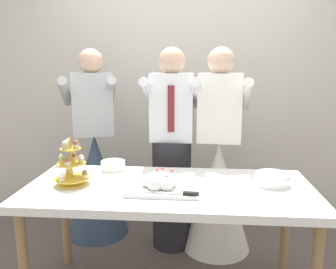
{
  "coord_description": "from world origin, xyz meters",
  "views": [
    {
      "loc": [
        0.16,
        -2.03,
        1.52
      ],
      "look_at": [
        -0.02,
        0.15,
        1.07
      ],
      "focal_mm": 36.54,
      "sensor_mm": 36.0,
      "label": 1
    }
  ],
  "objects_px": {
    "person_groom": "(172,161)",
    "person_bride": "(218,182)",
    "cupcake_stand": "(71,167)",
    "round_cake": "(113,166)",
    "plate_stack": "(272,179)",
    "person_guest": "(96,172)",
    "dessert_table": "(169,197)",
    "main_cake_tray": "(161,184)"
  },
  "relations": [
    {
      "from": "person_groom",
      "to": "person_bride",
      "type": "xyz_separation_m",
      "value": [
        0.38,
        -0.01,
        -0.16
      ]
    },
    {
      "from": "cupcake_stand",
      "to": "round_cake",
      "type": "xyz_separation_m",
      "value": [
        0.19,
        0.31,
        -0.09
      ]
    },
    {
      "from": "plate_stack",
      "to": "person_guest",
      "type": "xyz_separation_m",
      "value": [
        -1.38,
        0.76,
        -0.23
      ]
    },
    {
      "from": "round_cake",
      "to": "person_guest",
      "type": "bearing_deg",
      "value": 118.41
    },
    {
      "from": "round_cake",
      "to": "plate_stack",
      "type": "bearing_deg",
      "value": -10.72
    },
    {
      "from": "plate_stack",
      "to": "person_groom",
      "type": "xyz_separation_m",
      "value": [
        -0.68,
        0.6,
        -0.07
      ]
    },
    {
      "from": "dessert_table",
      "to": "round_cake",
      "type": "bearing_deg",
      "value": 146.68
    },
    {
      "from": "dessert_table",
      "to": "plate_stack",
      "type": "relative_size",
      "value": 8.33
    },
    {
      "from": "cupcake_stand",
      "to": "person_guest",
      "type": "relative_size",
      "value": 0.18
    },
    {
      "from": "main_cake_tray",
      "to": "person_groom",
      "type": "xyz_separation_m",
      "value": [
        0.01,
        0.76,
        -0.07
      ]
    },
    {
      "from": "cupcake_stand",
      "to": "person_bride",
      "type": "height_order",
      "value": "person_bride"
    },
    {
      "from": "dessert_table",
      "to": "person_guest",
      "type": "bearing_deg",
      "value": 130.95
    },
    {
      "from": "cupcake_stand",
      "to": "main_cake_tray",
      "type": "relative_size",
      "value": 0.7
    },
    {
      "from": "person_groom",
      "to": "person_guest",
      "type": "distance_m",
      "value": 0.73
    },
    {
      "from": "dessert_table",
      "to": "cupcake_stand",
      "type": "bearing_deg",
      "value": -177.46
    },
    {
      "from": "round_cake",
      "to": "person_guest",
      "type": "xyz_separation_m",
      "value": [
        -0.3,
        0.56,
        -0.23
      ]
    },
    {
      "from": "plate_stack",
      "to": "dessert_table",
      "type": "bearing_deg",
      "value": -173.29
    },
    {
      "from": "person_guest",
      "to": "dessert_table",
      "type": "bearing_deg",
      "value": -49.05
    },
    {
      "from": "main_cake_tray",
      "to": "plate_stack",
      "type": "height_order",
      "value": "main_cake_tray"
    },
    {
      "from": "person_groom",
      "to": "cupcake_stand",
      "type": "bearing_deg",
      "value": -129.67
    },
    {
      "from": "cupcake_stand",
      "to": "person_groom",
      "type": "bearing_deg",
      "value": 50.33
    },
    {
      "from": "cupcake_stand",
      "to": "person_bride",
      "type": "distance_m",
      "value": 1.22
    },
    {
      "from": "dessert_table",
      "to": "plate_stack",
      "type": "xyz_separation_m",
      "value": [
        0.65,
        0.08,
        0.11
      ]
    },
    {
      "from": "plate_stack",
      "to": "person_groom",
      "type": "height_order",
      "value": "person_groom"
    },
    {
      "from": "person_bride",
      "to": "main_cake_tray",
      "type": "bearing_deg",
      "value": -117.47
    },
    {
      "from": "dessert_table",
      "to": "person_groom",
      "type": "xyz_separation_m",
      "value": [
        -0.03,
        0.67,
        0.05
      ]
    },
    {
      "from": "dessert_table",
      "to": "cupcake_stand",
      "type": "relative_size",
      "value": 5.9
    },
    {
      "from": "plate_stack",
      "to": "round_cake",
      "type": "xyz_separation_m",
      "value": [
        -1.08,
        0.2,
        -0.01
      ]
    },
    {
      "from": "person_groom",
      "to": "person_guest",
      "type": "bearing_deg",
      "value": 166.63
    },
    {
      "from": "person_bride",
      "to": "round_cake",
      "type": "bearing_deg",
      "value": -153.61
    },
    {
      "from": "plate_stack",
      "to": "main_cake_tray",
      "type": "bearing_deg",
      "value": -166.93
    },
    {
      "from": "dessert_table",
      "to": "person_groom",
      "type": "bearing_deg",
      "value": 92.75
    },
    {
      "from": "person_bride",
      "to": "plate_stack",
      "type": "bearing_deg",
      "value": -62.75
    },
    {
      "from": "plate_stack",
      "to": "person_guest",
      "type": "bearing_deg",
      "value": 151.01
    },
    {
      "from": "main_cake_tray",
      "to": "person_bride",
      "type": "distance_m",
      "value": 0.87
    },
    {
      "from": "person_bride",
      "to": "person_guest",
      "type": "relative_size",
      "value": 1.0
    },
    {
      "from": "person_bride",
      "to": "cupcake_stand",
      "type": "bearing_deg",
      "value": -144.3
    },
    {
      "from": "round_cake",
      "to": "person_guest",
      "type": "height_order",
      "value": "person_guest"
    },
    {
      "from": "cupcake_stand",
      "to": "round_cake",
      "type": "relative_size",
      "value": 1.27
    },
    {
      "from": "round_cake",
      "to": "person_guest",
      "type": "distance_m",
      "value": 0.68
    },
    {
      "from": "dessert_table",
      "to": "person_bride",
      "type": "relative_size",
      "value": 1.08
    },
    {
      "from": "round_cake",
      "to": "person_groom",
      "type": "relative_size",
      "value": 0.14
    }
  ]
}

